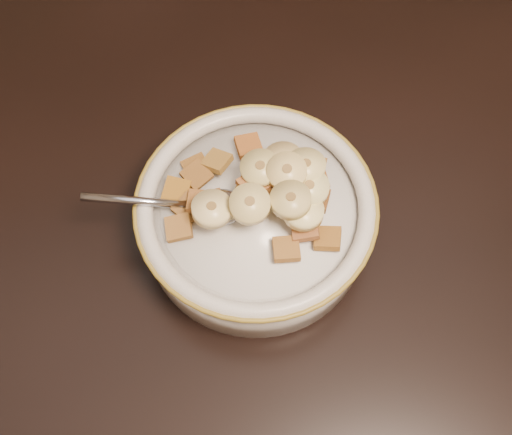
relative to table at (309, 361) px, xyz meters
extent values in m
cube|color=black|center=(0.00, 0.00, 0.00)|extent=(1.42, 0.94, 0.04)
cube|color=#391D10|center=(0.07, 0.47, -0.23)|extent=(0.50, 0.50, 0.99)
cylinder|color=white|center=(-0.02, 0.11, 0.04)|extent=(0.19, 0.19, 0.04)
cylinder|color=silver|center=(-0.02, 0.11, 0.06)|extent=(0.15, 0.15, 0.00)
ellipsoid|color=#A1A9BA|center=(-0.05, 0.12, 0.07)|extent=(0.05, 0.04, 0.01)
cube|color=brown|center=(-0.02, 0.12, 0.09)|extent=(0.03, 0.03, 0.01)
cube|color=#9C6433|center=(-0.02, 0.12, 0.09)|extent=(0.03, 0.03, 0.01)
cube|color=#965C2E|center=(-0.06, 0.12, 0.08)|extent=(0.03, 0.03, 0.01)
cube|color=#985F19|center=(-0.08, 0.14, 0.07)|extent=(0.03, 0.03, 0.01)
cube|color=#96632A|center=(-0.06, 0.16, 0.07)|extent=(0.02, 0.02, 0.01)
cube|color=brown|center=(-0.06, 0.15, 0.07)|extent=(0.03, 0.03, 0.01)
cube|color=brown|center=(0.02, 0.11, 0.08)|extent=(0.03, 0.03, 0.01)
cube|color=brown|center=(-0.06, 0.12, 0.08)|extent=(0.02, 0.02, 0.01)
cube|color=brown|center=(0.01, 0.08, 0.08)|extent=(0.02, 0.02, 0.01)
cube|color=olive|center=(0.03, 0.14, 0.07)|extent=(0.03, 0.03, 0.01)
cube|color=brown|center=(-0.07, 0.12, 0.07)|extent=(0.03, 0.03, 0.01)
cube|color=brown|center=(0.03, 0.13, 0.07)|extent=(0.02, 0.02, 0.01)
cube|color=olive|center=(-0.08, 0.11, 0.07)|extent=(0.02, 0.02, 0.01)
cube|color=olive|center=(-0.04, 0.16, 0.07)|extent=(0.03, 0.03, 0.01)
cube|color=brown|center=(0.00, 0.11, 0.09)|extent=(0.03, 0.03, 0.01)
cube|color=brown|center=(-0.01, 0.17, 0.07)|extent=(0.02, 0.02, 0.01)
cube|color=olive|center=(-0.01, 0.07, 0.07)|extent=(0.02, 0.02, 0.01)
cube|color=#9C6320|center=(0.03, 0.07, 0.07)|extent=(0.03, 0.03, 0.01)
cube|color=brown|center=(0.03, 0.11, 0.07)|extent=(0.03, 0.03, 0.01)
cube|color=brown|center=(0.03, 0.14, 0.07)|extent=(0.03, 0.03, 0.01)
cylinder|color=#E7CD77|center=(-0.01, 0.13, 0.09)|extent=(0.04, 0.04, 0.01)
cylinder|color=#CBBC74|center=(-0.03, 0.10, 0.10)|extent=(0.04, 0.04, 0.02)
cylinder|color=#E6CF86|center=(0.01, 0.12, 0.10)|extent=(0.04, 0.04, 0.02)
cylinder|color=#FCEC9B|center=(0.01, 0.09, 0.09)|extent=(0.04, 0.04, 0.01)
cylinder|color=#F9E5A6|center=(-0.05, 0.11, 0.09)|extent=(0.04, 0.04, 0.01)
cylinder|color=tan|center=(0.00, 0.10, 0.10)|extent=(0.04, 0.04, 0.01)
cylinder|color=tan|center=(0.01, 0.14, 0.09)|extent=(0.04, 0.04, 0.01)
cylinder|color=beige|center=(0.02, 0.11, 0.09)|extent=(0.04, 0.04, 0.01)
cylinder|color=#F3DA89|center=(0.02, 0.13, 0.09)|extent=(0.04, 0.04, 0.01)
camera|label=1|loc=(-0.07, -0.12, 0.52)|focal=45.00mm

